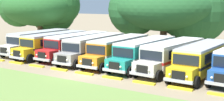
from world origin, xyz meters
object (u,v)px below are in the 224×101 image
at_px(parked_bus_slot_3, 94,47).
at_px(parked_bus_slot_5, 145,52).
at_px(parked_bus_slot_7, 203,58).
at_px(parked_bus_slot_0, 39,41).
at_px(parked_bus_slot_2, 77,44).
at_px(parked_bus_slot_6, 173,54).
at_px(parked_bus_slot_1, 54,43).
at_px(parked_bus_slot_4, 119,49).
at_px(broad_shade_tree, 171,9).
at_px(secondary_tree, 42,8).

xyz_separation_m(parked_bus_slot_3, parked_bus_slot_5, (6.44, 0.11, 0.00)).
bearing_deg(parked_bus_slot_3, parked_bus_slot_7, 87.14).
xyz_separation_m(parked_bus_slot_0, parked_bus_slot_2, (6.40, 0.01, 0.00)).
bearing_deg(parked_bus_slot_3, parked_bus_slot_0, -94.86).
bearing_deg(parked_bus_slot_2, parked_bus_slot_5, 88.92).
xyz_separation_m(parked_bus_slot_3, parked_bus_slot_6, (9.49, 0.16, 0.00)).
height_order(parked_bus_slot_6, parked_bus_slot_7, same).
relative_size(parked_bus_slot_1, parked_bus_slot_3, 1.00).
xyz_separation_m(parked_bus_slot_0, parked_bus_slot_4, (12.57, -0.39, 0.00)).
bearing_deg(broad_shade_tree, parked_bus_slot_1, -121.73).
bearing_deg(parked_bus_slot_0, parked_bus_slot_2, 89.21).
xyz_separation_m(parked_bus_slot_4, broad_shade_tree, (-0.00, 14.51, 4.08)).
bearing_deg(parked_bus_slot_3, secondary_tree, -117.67).
bearing_deg(parked_bus_slot_3, broad_shade_tree, 165.95).
xyz_separation_m(parked_bus_slot_6, secondary_tree, (-25.18, 7.46, 4.10)).
bearing_deg(parked_bus_slot_4, parked_bus_slot_7, 87.45).
bearing_deg(parked_bus_slot_0, parked_bus_slot_5, 87.66).
bearing_deg(parked_bus_slot_5, secondary_tree, -107.04).
xyz_separation_m(parked_bus_slot_6, broad_shade_tree, (-6.31, 14.47, 4.08)).
relative_size(parked_bus_slot_4, parked_bus_slot_7, 1.00).
bearing_deg(parked_bus_slot_5, parked_bus_slot_2, -90.78).
distance_m(parked_bus_slot_3, parked_bus_slot_7, 12.59).
bearing_deg(parked_bus_slot_1, parked_bus_slot_3, 94.01).
bearing_deg(parked_bus_slot_3, parked_bus_slot_4, 90.37).
bearing_deg(parked_bus_slot_4, secondary_tree, -112.03).
height_order(parked_bus_slot_0, secondary_tree, secondary_tree).
bearing_deg(secondary_tree, parked_bus_slot_3, -25.91).
xyz_separation_m(parked_bus_slot_2, parked_bus_slot_4, (6.17, -0.40, 0.00)).
height_order(parked_bus_slot_1, parked_bus_slot_3, same).
distance_m(parked_bus_slot_6, broad_shade_tree, 16.30).
bearing_deg(secondary_tree, parked_bus_slot_7, -15.54).
relative_size(parked_bus_slot_0, parked_bus_slot_1, 1.00).
distance_m(parked_bus_slot_0, parked_bus_slot_6, 18.88).
relative_size(parked_bus_slot_4, secondary_tree, 0.84).
bearing_deg(parked_bus_slot_1, parked_bus_slot_6, 93.40).
distance_m(parked_bus_slot_2, parked_bus_slot_3, 3.03).
height_order(parked_bus_slot_2, parked_bus_slot_4, same).
bearing_deg(parked_bus_slot_7, parked_bus_slot_4, -90.35).
distance_m(parked_bus_slot_2, parked_bus_slot_6, 12.48).
xyz_separation_m(parked_bus_slot_1, parked_bus_slot_6, (15.48, 0.36, 0.00)).
height_order(parked_bus_slot_4, parked_bus_slot_6, same).
xyz_separation_m(parked_bus_slot_4, parked_bus_slot_7, (9.39, -0.36, 0.00)).
relative_size(parked_bus_slot_3, secondary_tree, 0.84).
height_order(parked_bus_slot_1, parked_bus_slot_7, same).
height_order(broad_shade_tree, secondary_tree, broad_shade_tree).
height_order(parked_bus_slot_0, parked_bus_slot_5, same).
relative_size(parked_bus_slot_1, parked_bus_slot_4, 1.00).
relative_size(broad_shade_tree, secondary_tree, 1.29).
bearing_deg(parked_bus_slot_6, parked_bus_slot_2, -86.94).
xyz_separation_m(parked_bus_slot_4, parked_bus_slot_6, (6.30, 0.04, 0.00)).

